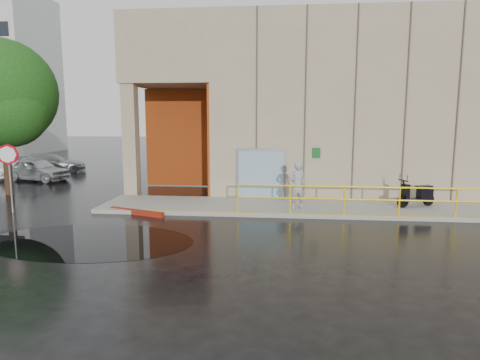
# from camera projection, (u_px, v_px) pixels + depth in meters

# --- Properties ---
(ground) EXTENTS (120.00, 120.00, 0.00)m
(ground) POSITION_uv_depth(u_px,v_px,m) (243.00, 242.00, 12.45)
(ground) COLOR black
(ground) RESTS_ON ground
(sidewalk) EXTENTS (20.00, 3.00, 0.15)m
(sidewalk) POSITION_uv_depth(u_px,v_px,m) (357.00, 209.00, 16.47)
(sidewalk) COLOR gray
(sidewalk) RESTS_ON ground
(building) EXTENTS (20.00, 10.17, 8.00)m
(building) POSITION_uv_depth(u_px,v_px,m) (361.00, 104.00, 22.12)
(building) COLOR tan
(building) RESTS_ON ground
(guardrail) EXTENTS (9.56, 0.06, 1.03)m
(guardrail) POSITION_uv_depth(u_px,v_px,m) (372.00, 200.00, 15.02)
(guardrail) COLOR yellow
(guardrail) RESTS_ON sidewalk
(person) EXTENTS (0.76, 0.61, 1.80)m
(person) POSITION_uv_depth(u_px,v_px,m) (297.00, 185.00, 16.01)
(person) COLOR #9C9DA0
(person) RESTS_ON sidewalk
(scooter) EXTENTS (1.70, 1.13, 1.29)m
(scooter) POSITION_uv_depth(u_px,v_px,m) (417.00, 188.00, 16.41)
(scooter) COLOR black
(scooter) RESTS_ON sidewalk
(stop_sign) EXTENTS (0.77, 0.21, 2.60)m
(stop_sign) POSITION_uv_depth(u_px,v_px,m) (9.00, 163.00, 15.82)
(stop_sign) COLOR slate
(stop_sign) RESTS_ON ground
(red_curb) EXTENTS (2.31, 1.02, 0.18)m
(red_curb) POSITION_uv_depth(u_px,v_px,m) (137.00, 212.00, 15.83)
(red_curb) COLOR maroon
(red_curb) RESTS_ON ground
(puddle) EXTENTS (6.23, 3.93, 0.01)m
(puddle) POSITION_uv_depth(u_px,v_px,m) (90.00, 241.00, 12.50)
(puddle) COLOR black
(puddle) RESTS_ON ground
(car_a) EXTENTS (4.02, 2.40, 1.28)m
(car_a) POSITION_uv_depth(u_px,v_px,m) (37.00, 170.00, 23.87)
(car_a) COLOR #B9BDC1
(car_a) RESTS_ON ground
(car_c) EXTENTS (4.66, 3.47, 1.26)m
(car_c) POSITION_uv_depth(u_px,v_px,m) (50.00, 163.00, 27.10)
(car_c) COLOR #9A9DA1
(car_c) RESTS_ON ground
(tree_near) EXTENTS (4.80, 4.80, 7.04)m
(tree_near) POSITION_uv_depth(u_px,v_px,m) (3.00, 97.00, 19.07)
(tree_near) COLOR black
(tree_near) RESTS_ON ground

